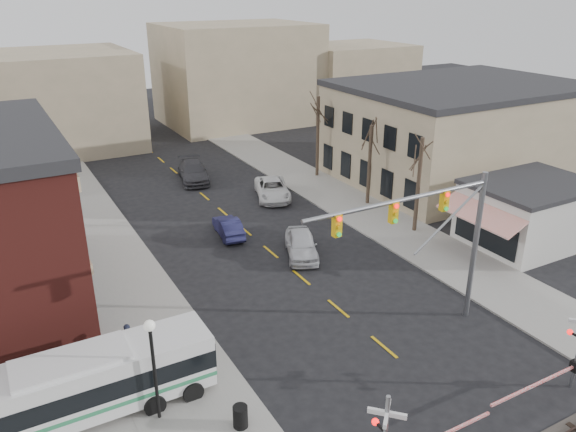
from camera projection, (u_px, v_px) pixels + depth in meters
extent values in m
plane|color=black|center=(411.00, 370.00, 25.66)|extent=(160.00, 160.00, 0.00)
cube|color=gray|center=(104.00, 247.00, 37.55)|extent=(5.00, 60.00, 0.12)
cube|color=gray|center=(340.00, 198.00, 46.07)|extent=(5.00, 60.00, 0.12)
cube|color=tan|center=(65.00, 215.00, 31.60)|extent=(0.10, 15.00, 0.50)
cube|color=tan|center=(54.00, 144.00, 30.04)|extent=(0.10, 15.00, 0.70)
cube|color=black|center=(72.00, 255.00, 32.56)|extent=(0.08, 13.00, 2.60)
cube|color=gray|center=(458.00, 133.00, 50.16)|extent=(20.00, 15.00, 8.00)
cube|color=#262628|center=(463.00, 85.00, 48.54)|extent=(20.30, 15.30, 0.50)
cube|color=beige|center=(529.00, 215.00, 37.73)|extent=(8.00, 6.00, 4.00)
cube|color=#262628|center=(535.00, 184.00, 36.91)|extent=(8.20, 6.20, 0.30)
cube|color=red|center=(480.00, 214.00, 35.20)|extent=(1.68, 6.00, 0.87)
cylinder|color=#382B21|center=(418.00, 185.00, 38.74)|extent=(0.28, 0.28, 6.75)
cylinder|color=#382B21|center=(369.00, 165.00, 43.81)|extent=(0.28, 0.28, 6.30)
cylinder|color=#382B21|center=(318.00, 137.00, 50.19)|extent=(0.28, 0.28, 7.20)
cube|color=silver|center=(75.00, 387.00, 22.11)|extent=(10.96, 2.41, 2.38)
cube|color=black|center=(75.00, 384.00, 22.06)|extent=(11.00, 2.45, 0.82)
cube|color=#2A7E51|center=(77.00, 399.00, 22.34)|extent=(11.00, 2.45, 0.18)
cylinder|color=black|center=(80.00, 411.00, 22.56)|extent=(0.92, 2.38, 0.91)
cylinder|color=gray|center=(475.00, 247.00, 28.41)|extent=(0.28, 0.28, 8.00)
cylinder|color=gray|center=(401.00, 200.00, 24.79)|extent=(10.20, 0.20, 0.20)
cube|color=gold|center=(444.00, 201.00, 26.15)|extent=(0.35, 0.30, 1.00)
cube|color=gold|center=(393.00, 212.00, 24.80)|extent=(0.35, 0.30, 1.00)
cube|color=gold|center=(337.00, 225.00, 23.46)|extent=(0.35, 0.30, 1.00)
cube|color=silver|center=(387.00, 413.00, 18.40)|extent=(1.00, 1.00, 0.18)
cube|color=silver|center=(387.00, 413.00, 18.40)|extent=(1.00, 1.00, 0.18)
sphere|color=#FF0C0C|center=(375.00, 422.00, 19.15)|extent=(0.26, 0.26, 0.26)
sphere|color=#FF0C0C|center=(570.00, 332.00, 24.09)|extent=(0.26, 0.26, 0.26)
cube|color=black|center=(575.00, 366.00, 24.18)|extent=(0.35, 0.35, 0.50)
cube|color=#FF0C0C|center=(534.00, 385.00, 23.02)|extent=(5.00, 0.10, 0.10)
cylinder|color=black|center=(155.00, 375.00, 21.90)|extent=(0.14, 0.14, 4.20)
sphere|color=silver|center=(149.00, 326.00, 21.04)|extent=(0.44, 0.44, 0.44)
cylinder|color=black|center=(240.00, 416.00, 22.07)|extent=(0.60, 0.60, 0.94)
imported|color=silver|center=(301.00, 244.00, 36.21)|extent=(3.58, 5.03, 1.59)
imported|color=#19193F|center=(228.00, 227.00, 39.17)|extent=(1.98, 4.20, 1.33)
imported|color=silver|center=(272.00, 189.00, 46.11)|extent=(4.24, 6.01, 1.52)
imported|color=#3B3B3F|center=(193.00, 172.00, 50.20)|extent=(3.52, 6.07, 1.66)
imported|color=#4E453E|center=(164.00, 358.00, 24.90)|extent=(0.57, 0.72, 1.74)
imported|color=#313857|center=(129.00, 339.00, 26.31)|extent=(0.93, 0.83, 1.59)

